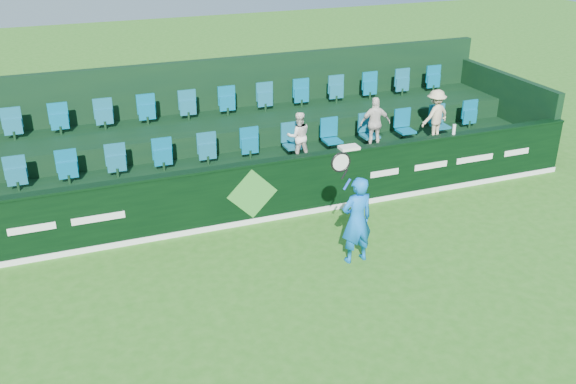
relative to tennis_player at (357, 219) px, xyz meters
name	(u,v)px	position (x,y,z in m)	size (l,w,h in m)	color
ground	(329,329)	(-1.34, -1.78, -0.87)	(60.00, 60.00, 0.00)	#296B19
sponsor_hoarding	(251,193)	(-1.34, 2.22, -0.20)	(16.00, 0.25, 1.35)	black
stand_tier_front	(236,185)	(-1.34, 3.32, -0.47)	(16.00, 2.00, 0.80)	black
stand_tier_back	(214,147)	(-1.34, 5.22, -0.22)	(16.00, 1.80, 1.30)	black
stand_rear	(208,120)	(-1.34, 5.67, 0.34)	(16.00, 4.10, 2.60)	black
seat_row_front	(230,150)	(-1.34, 3.72, 0.23)	(13.50, 0.50, 0.60)	#135F77
seat_row_back	(209,107)	(-1.34, 5.52, 0.73)	(13.50, 0.50, 0.60)	#135F77
tennis_player	(357,219)	(0.00, 0.00, 0.00)	(1.01, 0.46, 2.37)	blue
spectator_left	(299,136)	(0.18, 3.34, 0.49)	(0.55, 0.43, 1.13)	white
spectator_middle	(375,123)	(2.13, 3.34, 0.56)	(0.74, 0.31, 1.27)	silver
spectator_right	(435,115)	(3.78, 3.34, 0.56)	(0.83, 0.48, 1.28)	beige
towel	(349,148)	(0.90, 2.22, 0.51)	(0.42, 0.28, 0.06)	white
drinks_bottle	(454,129)	(3.56, 2.22, 0.59)	(0.07, 0.07, 0.23)	white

